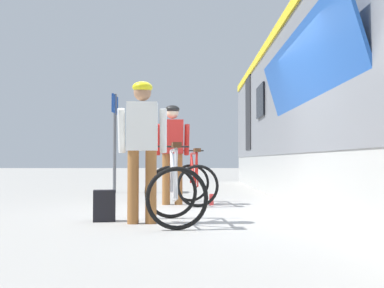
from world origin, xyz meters
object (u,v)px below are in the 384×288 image
(bicycle_near_red, at_px, (196,182))
(backpack_on_platform, at_px, (107,206))
(cyclist_near_in_red, at_px, (174,145))
(water_bottle_near_the_bikes, at_px, (213,200))
(cyclist_far_in_white, at_px, (144,138))
(bicycle_far_silver, at_px, (176,191))
(platform_sign_post, at_px, (117,126))

(bicycle_near_red, bearing_deg, backpack_on_platform, -117.68)
(cyclist_near_in_red, distance_m, water_bottle_near_the_bikes, 1.18)
(cyclist_far_in_white, distance_m, bicycle_far_silver, 0.76)
(cyclist_near_in_red, relative_size, bicycle_far_silver, 1.54)
(backpack_on_platform, relative_size, platform_sign_post, 0.17)
(cyclist_near_in_red, bearing_deg, backpack_on_platform, -109.74)
(cyclist_near_in_red, bearing_deg, platform_sign_post, 117.82)
(bicycle_near_red, relative_size, water_bottle_near_the_bikes, 5.87)
(bicycle_far_silver, bearing_deg, bicycle_near_red, 83.86)
(cyclist_near_in_red, xyz_separation_m, backpack_on_platform, (-0.77, -2.16, -0.85))
(backpack_on_platform, bearing_deg, bicycle_far_silver, -23.87)
(cyclist_near_in_red, xyz_separation_m, water_bottle_near_the_bikes, (0.69, -0.09, -0.96))
(backpack_on_platform, bearing_deg, cyclist_far_in_white, -31.51)
(bicycle_near_red, xyz_separation_m, bicycle_far_silver, (-0.26, -2.44, 0.00))
(cyclist_far_in_white, xyz_separation_m, water_bottle_near_the_bikes, (0.96, 2.26, -0.96))
(bicycle_far_silver, distance_m, backpack_on_platform, 0.95)
(cyclist_far_in_white, bearing_deg, bicycle_near_red, 74.77)
(cyclist_far_in_white, distance_m, platform_sign_post, 5.44)
(cyclist_near_in_red, relative_size, water_bottle_near_the_bikes, 9.01)
(backpack_on_platform, xyz_separation_m, water_bottle_near_the_bikes, (1.46, 2.06, -0.10))
(cyclist_far_in_white, height_order, water_bottle_near_the_bikes, cyclist_far_in_white)
(water_bottle_near_the_bikes, xyz_separation_m, platform_sign_post, (-2.22, 3.00, 1.53))
(bicycle_far_silver, bearing_deg, cyclist_near_in_red, 92.97)
(cyclist_far_in_white, relative_size, water_bottle_near_the_bikes, 9.01)
(bicycle_near_red, xyz_separation_m, water_bottle_near_the_bikes, (0.30, -0.15, -0.30))
(cyclist_far_in_white, xyz_separation_m, backpack_on_platform, (-0.50, 0.20, -0.85))
(bicycle_near_red, xyz_separation_m, platform_sign_post, (-1.92, 2.85, 1.22))
(cyclist_near_in_red, xyz_separation_m, bicycle_far_silver, (0.12, -2.38, -0.65))
(cyclist_far_in_white, height_order, backpack_on_platform, cyclist_far_in_white)
(cyclist_far_in_white, distance_m, backpack_on_platform, 1.01)
(cyclist_far_in_white, xyz_separation_m, bicycle_near_red, (0.66, 2.41, -0.65))
(cyclist_near_in_red, height_order, backpack_on_platform, cyclist_near_in_red)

